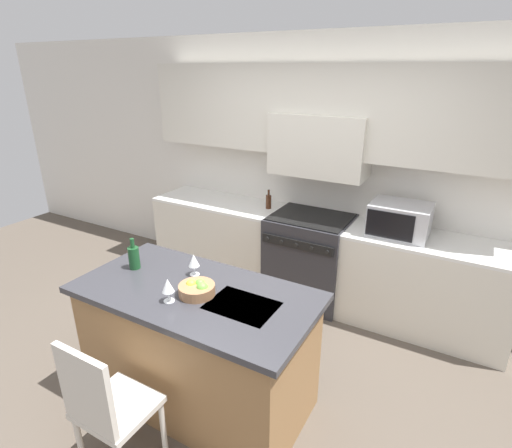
{
  "coord_description": "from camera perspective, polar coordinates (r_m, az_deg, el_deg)",
  "views": [
    {
      "loc": [
        1.39,
        -1.93,
        2.36
      ],
      "look_at": [
        -0.07,
        0.65,
        1.19
      ],
      "focal_mm": 28.0,
      "sensor_mm": 36.0,
      "label": 1
    }
  ],
  "objects": [
    {
      "name": "fruit_bowl",
      "position": [
        2.72,
        -8.4,
        -9.15
      ],
      "size": [
        0.24,
        0.24,
        0.1
      ],
      "color": "#996B47",
      "rests_on": "kitchen_island"
    },
    {
      "name": "ground_plane",
      "position": [
        3.35,
        -4.84,
        -23.41
      ],
      "size": [
        10.0,
        10.0,
        0.0
      ],
      "primitive_type": "plane",
      "color": "brown"
    },
    {
      "name": "kitchen_island",
      "position": [
        3.06,
        -8.26,
        -16.88
      ],
      "size": [
        1.69,
        0.86,
        0.94
      ],
      "color": "olive",
      "rests_on": "ground_plane"
    },
    {
      "name": "wine_glass_far",
      "position": [
        2.93,
        -8.87,
        -5.24
      ],
      "size": [
        0.08,
        0.08,
        0.17
      ],
      "color": "white",
      "rests_on": "kitchen_island"
    },
    {
      "name": "range_stove",
      "position": [
        4.3,
        7.55,
        -4.8
      ],
      "size": [
        0.81,
        0.7,
        0.94
      ],
      "color": "#2D2D33",
      "rests_on": "ground_plane"
    },
    {
      "name": "back_counter",
      "position": [
        4.32,
        7.65,
        -4.86
      ],
      "size": [
        3.8,
        0.62,
        0.92
      ],
      "color": "silver",
      "rests_on": "ground_plane"
    },
    {
      "name": "microwave",
      "position": [
        3.88,
        19.83,
        0.64
      ],
      "size": [
        0.52,
        0.42,
        0.3
      ],
      "color": "#B7B7BC",
      "rests_on": "back_counter"
    },
    {
      "name": "back_cabinetry",
      "position": [
        4.18,
        9.75,
        10.77
      ],
      "size": [
        10.0,
        0.46,
        2.7
      ],
      "color": "silver",
      "rests_on": "ground_plane"
    },
    {
      "name": "wine_bottle",
      "position": [
        3.14,
        -17.04,
        -4.54
      ],
      "size": [
        0.08,
        0.08,
        0.24
      ],
      "color": "#194723",
      "rests_on": "kitchen_island"
    },
    {
      "name": "island_chair",
      "position": [
        2.67,
        -20.74,
        -23.06
      ],
      "size": [
        0.42,
        0.4,
        0.99
      ],
      "color": "beige",
      "rests_on": "ground_plane"
    },
    {
      "name": "wine_glass_near",
      "position": [
        2.64,
        -12.48,
        -8.67
      ],
      "size": [
        0.08,
        0.08,
        0.17
      ],
      "color": "white",
      "rests_on": "kitchen_island"
    },
    {
      "name": "oil_bottle_on_counter",
      "position": [
        4.36,
        1.8,
        3.25
      ],
      "size": [
        0.06,
        0.06,
        0.21
      ],
      "color": "#422314",
      "rests_on": "back_counter"
    }
  ]
}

